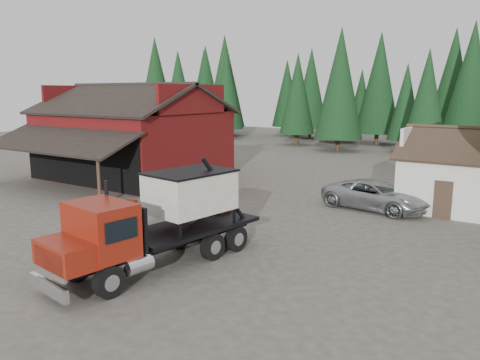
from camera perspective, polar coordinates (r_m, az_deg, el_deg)
The scene contains 9 objects.
ground at distance 23.00m, azimuth -11.72°, elevation -5.91°, with size 120.00×120.00×0.00m, color #4D473D.
red_barn at distance 37.05m, azimuth -12.97°, elevation 4.54°, with size 12.80×13.63×7.18m.
conifer_backdrop at distance 59.85m, azimuth 18.25°, elevation 3.93°, with size 76.00×16.00×16.00m, color black, non-canonical shape.
near_pine_a at distance 57.55m, azimuth -7.49°, elevation 10.50°, with size 4.40×4.40×11.40m.
near_pine_b at distance 46.41m, azimuth 21.80°, elevation 9.20°, with size 3.96×3.96×10.40m.
near_pine_d at distance 53.20m, azimuth 12.09°, elevation 11.43°, with size 5.28×5.28×13.40m.
feed_truck at distance 17.74m, azimuth -9.66°, elevation -4.55°, with size 3.57×9.08×3.99m.
silver_car at distance 27.13m, azimuth 16.19°, elevation -1.80°, with size 2.69×5.84×1.62m, color #9A9DA1.
equip_box at distance 26.27m, azimuth -13.54°, elevation -3.23°, with size 0.70×1.10×0.60m, color maroon.
Camera 1 is at (15.85, -15.35, 6.48)m, focal length 35.00 mm.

